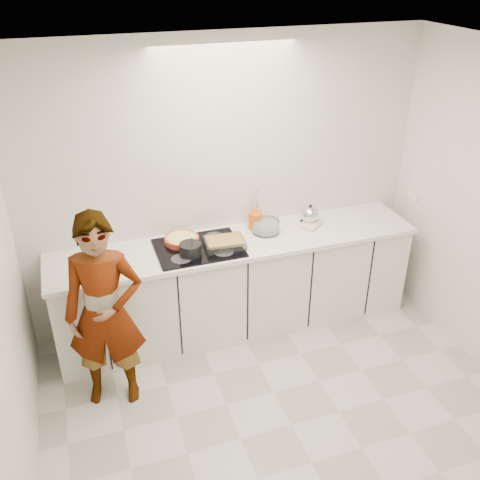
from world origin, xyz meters
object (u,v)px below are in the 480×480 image
object	(u,v)px
tart_dish	(182,239)
saucepan	(190,249)
mixing_bowl	(266,227)
utensil_crock	(255,220)
kettle	(310,215)
hob	(199,248)
cook	(105,313)
baking_dish	(225,242)

from	to	relation	value
tart_dish	saucepan	size ratio (longest dim) A/B	1.51
mixing_bowl	utensil_crock	distance (m)	0.13
kettle	utensil_crock	bearing A→B (deg)	172.09
hob	utensil_crock	size ratio (longest dim) A/B	4.59
hob	cook	size ratio (longest dim) A/B	0.45
utensil_crock	hob	bearing A→B (deg)	-161.15
mixing_bowl	kettle	xyz separation A→B (m)	(0.44, 0.03, 0.03)
saucepan	kettle	distance (m)	1.21
saucepan	kettle	xyz separation A→B (m)	(1.18, 0.23, 0.02)
hob	mixing_bowl	distance (m)	0.66
baking_dish	mixing_bowl	size ratio (longest dim) A/B	1.13
tart_dish	hob	bearing A→B (deg)	-49.87
mixing_bowl	saucepan	bearing A→B (deg)	-165.40
hob	utensil_crock	distance (m)	0.62
tart_dish	mixing_bowl	size ratio (longest dim) A/B	1.14
saucepan	kettle	world-z (taller)	kettle
hob	tart_dish	bearing A→B (deg)	130.13
saucepan	mixing_bowl	size ratio (longest dim) A/B	0.75
hob	tart_dish	world-z (taller)	tart_dish
tart_dish	mixing_bowl	bearing A→B (deg)	-2.85
mixing_bowl	cook	xyz separation A→B (m)	(-1.50, -0.61, -0.16)
kettle	utensil_crock	world-z (taller)	kettle
mixing_bowl	tart_dish	bearing A→B (deg)	177.15
hob	baking_dish	distance (m)	0.23
kettle	utensil_crock	size ratio (longest dim) A/B	1.26
mixing_bowl	baking_dish	bearing A→B (deg)	-160.98
saucepan	kettle	size ratio (longest dim) A/B	1.20
tart_dish	cook	bearing A→B (deg)	-138.59
tart_dish	mixing_bowl	world-z (taller)	mixing_bowl
tart_dish	saucepan	world-z (taller)	saucepan
hob	baking_dish	world-z (taller)	baking_dish
mixing_bowl	kettle	size ratio (longest dim) A/B	1.59
tart_dish	utensil_crock	bearing A→B (deg)	5.42
mixing_bowl	utensil_crock	size ratio (longest dim) A/B	2.00
saucepan	utensil_crock	world-z (taller)	saucepan
baking_dish	mixing_bowl	xyz separation A→B (m)	(0.43, 0.15, 0.00)
kettle	cook	size ratio (longest dim) A/B	0.12
saucepan	kettle	bearing A→B (deg)	10.81
saucepan	baking_dish	size ratio (longest dim) A/B	0.67
saucepan	mixing_bowl	world-z (taller)	saucepan
mixing_bowl	kettle	bearing A→B (deg)	4.26
cook	tart_dish	bearing A→B (deg)	53.77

